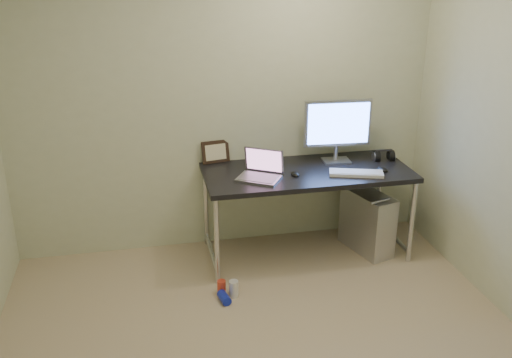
# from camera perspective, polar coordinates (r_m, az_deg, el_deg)

# --- Properties ---
(wall_back) EXTENTS (3.50, 0.02, 2.50)m
(wall_back) POSITION_cam_1_polar(r_m,az_deg,el_deg) (4.69, -3.28, 7.60)
(wall_back) COLOR beige
(wall_back) RESTS_ON ground
(desk) EXTENTS (1.68, 0.73, 0.75)m
(desk) POSITION_cam_1_polar(r_m,az_deg,el_deg) (4.66, 5.12, 0.02)
(desk) COLOR black
(desk) RESTS_ON ground
(tower_computer) EXTENTS (0.35, 0.54, 0.56)m
(tower_computer) POSITION_cam_1_polar(r_m,az_deg,el_deg) (4.95, 11.05, -4.20)
(tower_computer) COLOR silver
(tower_computer) RESTS_ON ground
(cable_a) EXTENTS (0.01, 0.16, 0.69)m
(cable_a) POSITION_cam_1_polar(r_m,az_deg,el_deg) (5.19, 9.09, -1.14)
(cable_a) COLOR black
(cable_a) RESTS_ON ground
(cable_b) EXTENTS (0.02, 0.11, 0.71)m
(cable_b) POSITION_cam_1_polar(r_m,az_deg,el_deg) (5.21, 10.08, -1.35)
(cable_b) COLOR black
(cable_b) RESTS_ON ground
(can_red) EXTENTS (0.07, 0.07, 0.12)m
(can_red) POSITION_cam_1_polar(r_m,az_deg,el_deg) (4.34, -3.47, -10.79)
(can_red) COLOR red
(can_red) RESTS_ON ground
(can_white) EXTENTS (0.09, 0.09, 0.13)m
(can_white) POSITION_cam_1_polar(r_m,az_deg,el_deg) (4.32, -2.25, -10.91)
(can_white) COLOR silver
(can_white) RESTS_ON ground
(can_blue) EXTENTS (0.09, 0.14, 0.07)m
(can_blue) POSITION_cam_1_polar(r_m,az_deg,el_deg) (4.27, -3.19, -11.77)
(can_blue) COLOR #1627C3
(can_blue) RESTS_ON ground
(laptop) EXTENTS (0.41, 0.39, 0.22)m
(laptop) POSITION_cam_1_polar(r_m,az_deg,el_deg) (4.45, 0.49, 0.78)
(laptop) COLOR #A1A2A8
(laptop) RESTS_ON desk
(monitor) EXTENTS (0.57, 0.18, 0.53)m
(monitor) POSITION_cam_1_polar(r_m,az_deg,el_deg) (4.77, 8.17, 5.27)
(monitor) COLOR #A1A2A8
(monitor) RESTS_ON desk
(keyboard) EXTENTS (0.44, 0.26, 0.03)m
(keyboard) POSITION_cam_1_polar(r_m,az_deg,el_deg) (4.59, 9.98, 0.58)
(keyboard) COLOR silver
(keyboard) RESTS_ON desk
(mouse_right) EXTENTS (0.09, 0.12, 0.04)m
(mouse_right) POSITION_cam_1_polar(r_m,az_deg,el_deg) (4.71, 12.55, 1.04)
(mouse_right) COLOR black
(mouse_right) RESTS_ON desk
(mouse_left) EXTENTS (0.07, 0.11, 0.03)m
(mouse_left) POSITION_cam_1_polar(r_m,az_deg,el_deg) (4.51, 3.93, 0.55)
(mouse_left) COLOR black
(mouse_left) RESTS_ON desk
(headphones) EXTENTS (0.18, 0.11, 0.12)m
(headphones) POSITION_cam_1_polar(r_m,az_deg,el_deg) (4.96, 12.65, 2.22)
(headphones) COLOR black
(headphones) RESTS_ON desk
(picture_frame) EXTENTS (0.24, 0.11, 0.19)m
(picture_frame) POSITION_cam_1_polar(r_m,az_deg,el_deg) (4.77, -4.07, 2.73)
(picture_frame) COLOR black
(picture_frame) RESTS_ON desk
(webcam) EXTENTS (0.04, 0.03, 0.12)m
(webcam) POSITION_cam_1_polar(r_m,az_deg,el_deg) (4.78, -0.31, 2.69)
(webcam) COLOR silver
(webcam) RESTS_ON desk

